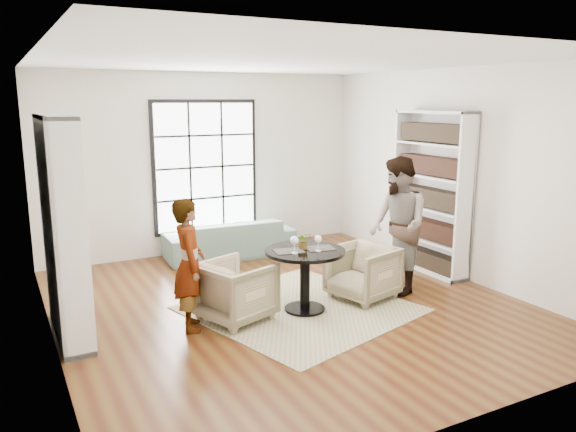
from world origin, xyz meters
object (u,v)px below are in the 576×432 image
sofa (230,238)px  wine_glass_right (318,240)px  armchair_right (362,272)px  pedestal_table (305,267)px  armchair_left (236,291)px  person_right (398,226)px  wine_glass_left (294,241)px  person_left (189,265)px  flower_centerpiece (304,241)px

sofa → wine_glass_right: wine_glass_right is taller
armchair_right → pedestal_table: bearing=-101.9°
armchair_left → wine_glass_right: (0.96, -0.26, 0.56)m
sofa → armchair_left: size_ratio=2.69×
armchair_right → wine_glass_right: wine_glass_right is taller
person_right → wine_glass_left: size_ratio=8.70×
wine_glass_right → armchair_right: bearing=12.3°
person_left → wine_glass_right: size_ratio=7.69×
wine_glass_left → wine_glass_right: 0.30m
person_left → person_right: (2.84, -0.09, 0.17)m
sofa → flower_centerpiece: 2.76m
armchair_right → flower_centerpiece: flower_centerpiece is taller
wine_glass_left → armchair_left: bearing=161.8°
wine_glass_right → pedestal_table: bearing=129.4°
pedestal_table → armchair_right: bearing=2.7°
person_right → sofa: bearing=-139.9°
pedestal_table → wine_glass_right: size_ratio=5.00×
pedestal_table → person_right: bearing=1.7°
wine_glass_left → wine_glass_right: wine_glass_left is taller
armchair_left → wine_glass_left: (0.66, -0.22, 0.57)m
sofa → armchair_right: (0.77, -2.69, 0.04)m
person_left → person_right: size_ratio=0.82×
sofa → person_left: size_ratio=1.40×
sofa → armchair_right: size_ratio=2.73×
armchair_left → armchair_right: 1.75m
wine_glass_left → wine_glass_right: (0.30, -0.05, -0.01)m
sofa → person_right: 3.06m
pedestal_table → sofa: size_ratio=0.46×
armchair_right → sofa: bearing=-178.5°
pedestal_table → wine_glass_right: 0.39m
person_left → wine_glass_left: (1.21, -0.22, 0.18)m
sofa → person_right: bearing=119.2°
armchair_left → armchair_right: bearing=-112.6°
armchair_left → person_right: size_ratio=0.43×
armchair_left → wine_glass_right: wine_glass_right is taller
wine_glass_left → flower_centerpiece: wine_glass_left is taller
person_right → flower_centerpiece: 1.44m
wine_glass_right → flower_centerpiece: (-0.11, 0.16, -0.04)m
pedestal_table → wine_glass_left: bearing=-156.7°
sofa → wine_glass_left: size_ratio=9.98×
pedestal_table → flower_centerpiece: 0.32m
person_left → person_right: bearing=-78.9°
person_right → flower_centerpiece: person_right is taller
sofa → flower_centerpiece: flower_centerpiece is taller
armchair_left → flower_centerpiece: (0.85, -0.10, 0.53)m
armchair_left → person_right: 2.36m
wine_glass_left → wine_glass_right: size_ratio=1.08×
person_left → wine_glass_right: person_left is taller
pedestal_table → wine_glass_left: size_ratio=4.63×
wine_glass_right → sofa: bearing=89.8°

